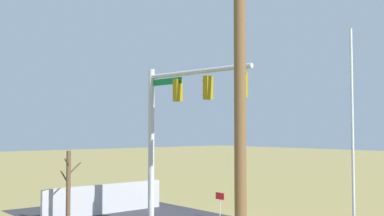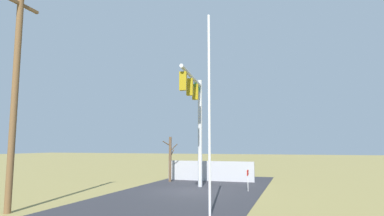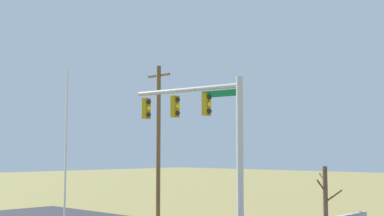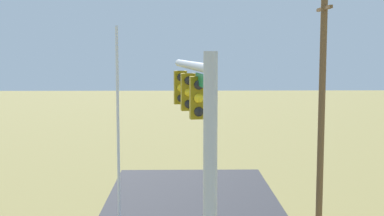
{
  "view_description": "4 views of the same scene",
  "coord_description": "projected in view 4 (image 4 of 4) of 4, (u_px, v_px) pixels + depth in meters",
  "views": [
    {
      "loc": [
        -14.85,
        12.28,
        4.15
      ],
      "look_at": [
        -0.73,
        0.15,
        5.07
      ],
      "focal_mm": 43.34,
      "sensor_mm": 36.0,
      "label": 1
    },
    {
      "loc": [
        -18.1,
        -5.89,
        2.64
      ],
      "look_at": [
        -1.17,
        -0.45,
        4.7
      ],
      "focal_mm": 30.28,
      "sensor_mm": 36.0,
      "label": 2
    },
    {
      "loc": [
        15.24,
        -16.58,
        3.84
      ],
      "look_at": [
        -0.14,
        -0.31,
        5.76
      ],
      "focal_mm": 48.59,
      "sensor_mm": 36.0,
      "label": 3
    },
    {
      "loc": [
        12.43,
        -0.49,
        6.94
      ],
      "look_at": [
        -1.36,
        -0.22,
        5.45
      ],
      "focal_mm": 49.6,
      "sensor_mm": 36.0,
      "label": 4
    }
  ],
  "objects": [
    {
      "name": "signal_mast",
      "position": [
        198.0,
        143.0,
        11.98
      ],
      "size": [
        5.64,
        0.93,
        6.93
      ],
      "color": "#B2B5BA",
      "rests_on": "ground_plane"
    },
    {
      "name": "flagpole",
      "position": [
        118.0,
        137.0,
        18.71
      ],
      "size": [
        0.1,
        0.1,
        7.81
      ],
      "primitive_type": "cylinder",
      "color": "silver",
      "rests_on": "ground_plane"
    },
    {
      "name": "utility_pole",
      "position": [
        322.0,
        108.0,
        20.58
      ],
      "size": [
        1.9,
        0.26,
        9.15
      ],
      "color": "brown",
      "rests_on": "ground_plane"
    }
  ]
}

